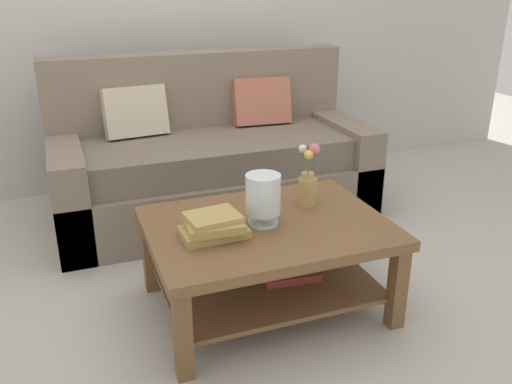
% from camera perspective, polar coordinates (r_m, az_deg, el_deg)
% --- Properties ---
extents(ground_plane, '(10.00, 10.00, 0.00)m').
position_cam_1_polar(ground_plane, '(3.06, -2.04, -8.40)').
color(ground_plane, '#B7B2A8').
extents(back_wall, '(6.40, 0.12, 2.70)m').
position_cam_1_polar(back_wall, '(4.25, -9.86, 18.98)').
color(back_wall, '#BCB7B2').
rests_on(back_wall, ground).
extents(couch, '(2.06, 0.90, 1.06)m').
position_cam_1_polar(couch, '(3.69, -4.67, 3.14)').
color(couch, '#7A6B5B').
rests_on(couch, ground).
extents(coffee_table, '(1.12, 0.83, 0.46)m').
position_cam_1_polar(coffee_table, '(2.61, 1.24, -5.75)').
color(coffee_table, brown).
rests_on(coffee_table, ground).
extents(book_stack_main, '(0.30, 0.22, 0.10)m').
position_cam_1_polar(book_stack_main, '(2.41, -4.45, -3.61)').
color(book_stack_main, tan).
rests_on(book_stack_main, coffee_table).
extents(glass_hurricane_vase, '(0.16, 0.16, 0.24)m').
position_cam_1_polar(glass_hurricane_vase, '(2.49, 0.74, -0.44)').
color(glass_hurricane_vase, silver).
rests_on(glass_hurricane_vase, coffee_table).
extents(flower_pitcher, '(0.11, 0.10, 0.32)m').
position_cam_1_polar(flower_pitcher, '(2.72, 5.46, 1.03)').
color(flower_pitcher, tan).
rests_on(flower_pitcher, coffee_table).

